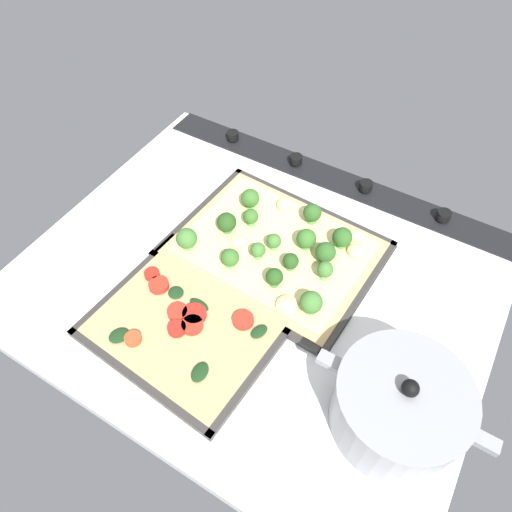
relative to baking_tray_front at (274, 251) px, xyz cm
name	(u,v)px	position (x,y,z in cm)	size (l,w,h in cm)	color
ground_plane	(257,281)	(-0.15, 6.56, -1.86)	(83.63, 69.01, 3.00)	white
stove_control_panel	(329,176)	(-0.15, -24.44, 0.19)	(80.29, 7.00, 2.60)	black
baking_tray_front	(274,251)	(0.00, 0.00, 0.00)	(39.63, 31.38, 1.30)	#33302D
broccoli_pizza	(276,246)	(-0.52, 0.19, 1.83)	(37.09, 28.83, 5.86)	tan
baking_tray_back	(189,323)	(4.62, 21.42, 0.01)	(32.46, 28.80, 1.30)	#33302D
veggie_pizza_back	(188,321)	(4.80, 21.39, 0.74)	(29.89, 26.23, 1.90)	tan
cooking_pot	(399,407)	(-30.96, 19.31, 4.97)	(25.82, 18.99, 12.96)	gray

